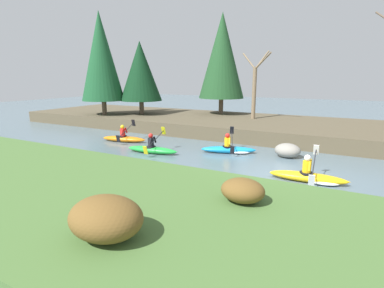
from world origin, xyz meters
name	(u,v)px	position (x,y,z in m)	size (l,w,h in m)	color
ground_plane	(275,177)	(0.00, 0.00, 0.00)	(90.00, 90.00, 0.00)	slate
riverbank_near	(212,238)	(0.00, -5.85, 0.39)	(44.00, 6.41, 0.79)	#476B33
riverbank_far	(308,130)	(0.00, 8.85, 0.42)	(44.00, 8.20, 0.85)	brown
conifer_tree_far_left	(101,57)	(-14.88, 6.38, 5.24)	(3.23, 3.23, 7.71)	brown
conifer_tree_left	(140,71)	(-12.42, 7.94, 4.16)	(3.25, 3.25, 5.58)	brown
conifer_tree_mid_left	(222,56)	(-6.96, 11.12, 5.31)	(3.53, 3.53, 7.69)	brown
bare_tree_upstream	(255,87)	(-3.81, 9.62, 3.08)	(2.65, 2.62, 4.73)	#7A664C
shrub_clump_nearest	(106,218)	(-1.46, -7.38, 1.19)	(1.47, 1.22, 0.79)	brown
shrub_clump_second	(243,190)	(0.24, -4.60, 1.08)	(1.06, 0.89, 0.58)	brown
kayaker_lead	(311,177)	(1.28, 0.00, 0.20)	(2.79, 2.07, 1.20)	yellow
kayaker_middle	(231,149)	(-2.84, 2.64, 0.20)	(2.73, 1.99, 1.20)	#1993D6
kayaker_trailing	(152,149)	(-6.27, 0.75, 0.22)	(2.79, 2.07, 1.20)	green
kayaker_far_back	(124,138)	(-9.32, 2.17, 0.22)	(2.79, 2.06, 1.20)	orange
boulder_midstream	(288,150)	(-0.16, 3.13, 0.34)	(1.19, 0.93, 0.68)	gray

